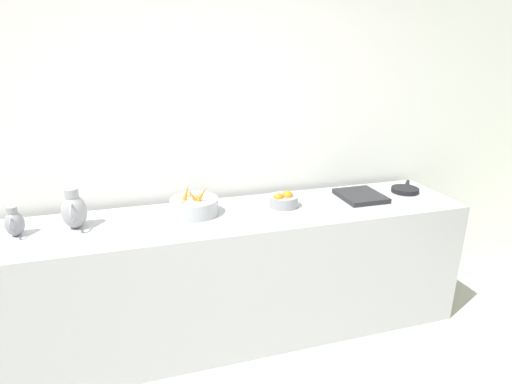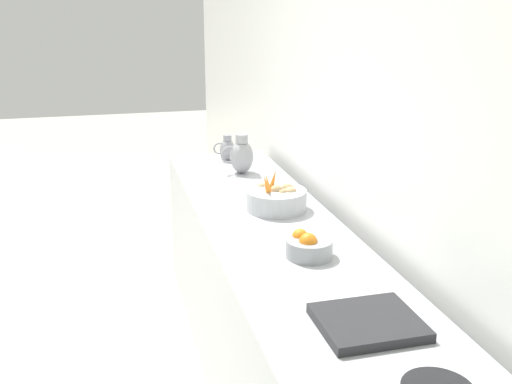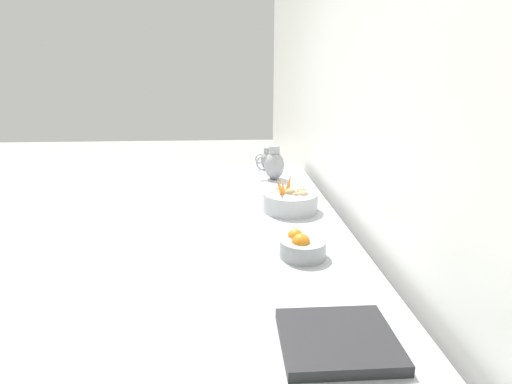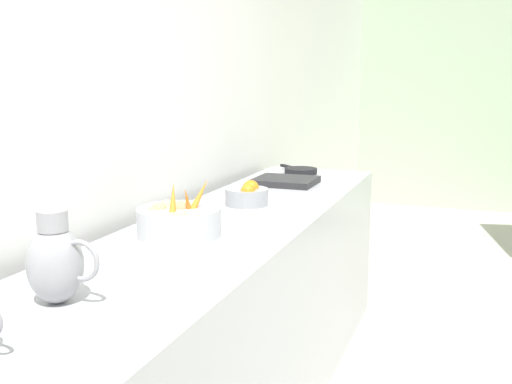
% 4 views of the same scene
% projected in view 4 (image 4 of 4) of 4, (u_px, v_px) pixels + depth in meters
% --- Properties ---
extents(tile_wall_left, '(0.10, 9.61, 3.00)m').
position_uv_depth(tile_wall_left, '(184.00, 83.00, 3.05)').
color(tile_wall_left, white).
rests_on(tile_wall_left, ground_plane).
extents(prep_counter, '(0.68, 3.17, 0.93)m').
position_uv_depth(prep_counter, '(229.00, 324.00, 2.62)').
color(prep_counter, '#ADAFB5').
rests_on(prep_counter, ground_plane).
extents(vegetable_colander, '(0.32, 0.32, 0.22)m').
position_uv_depth(vegetable_colander, '(179.00, 221.00, 2.28)').
color(vegetable_colander, '#ADAFB5').
rests_on(vegetable_colander, prep_counter).
extents(orange_bowl, '(0.21, 0.21, 0.12)m').
position_uv_depth(orange_bowl, '(247.00, 195.00, 2.85)').
color(orange_bowl, gray).
rests_on(orange_bowl, prep_counter).
extents(metal_pitcher_tall, '(0.21, 0.15, 0.25)m').
position_uv_depth(metal_pitcher_tall, '(56.00, 262.00, 1.59)').
color(metal_pitcher_tall, '#939399').
rests_on(metal_pitcher_tall, prep_counter).
extents(counter_sink_basin, '(0.34, 0.30, 0.04)m').
position_uv_depth(counter_sink_basin, '(285.00, 181.00, 3.41)').
color(counter_sink_basin, '#232326').
rests_on(counter_sink_basin, prep_counter).
extents(skillet_on_counter, '(0.29, 0.27, 0.03)m').
position_uv_depth(skillet_on_counter, '(300.00, 171.00, 3.80)').
color(skillet_on_counter, black).
rests_on(skillet_on_counter, prep_counter).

